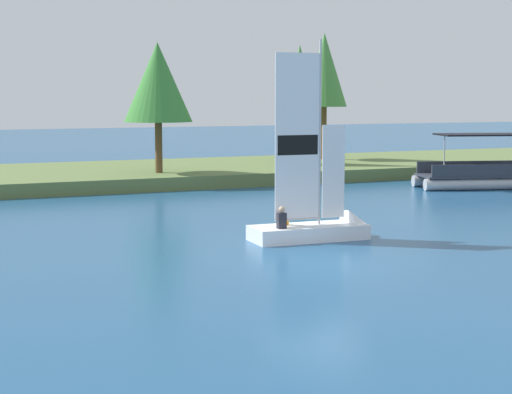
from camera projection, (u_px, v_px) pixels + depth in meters
name	position (u px, v px, depth m)	size (l,w,h in m)	color
ground_plane	(314.00, 265.00, 23.09)	(200.00, 200.00, 0.00)	navy
shore_bank	(103.00, 176.00, 45.37)	(80.00, 11.85, 0.69)	#5B703D
shoreline_tree_midleft	(158.00, 83.00, 42.78)	(3.54, 3.54, 6.74)	brown
shoreline_tree_centre	(300.00, 87.00, 48.27)	(2.40, 2.40, 6.95)	brown
shoreline_tree_midright	(324.00, 71.00, 51.91)	(2.87, 2.87, 7.89)	brown
wooden_dock	(462.00, 179.00, 44.97)	(1.52, 5.76, 0.42)	brown
sailboat	(326.00, 224.00, 27.30)	(4.35, 1.65, 6.90)	white
pontoon_boat	(480.00, 175.00, 42.33)	(6.92, 4.14, 2.76)	#B2B2B7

